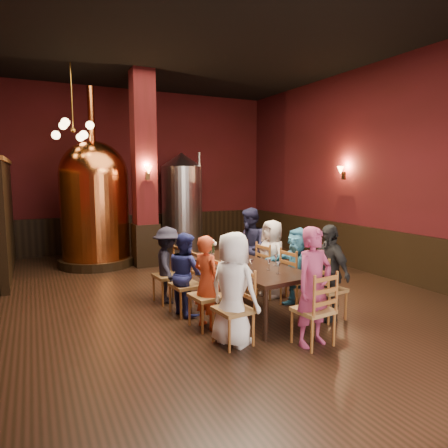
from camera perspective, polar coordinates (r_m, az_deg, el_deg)
name	(u,v)px	position (r m, az deg, el deg)	size (l,w,h in m)	color
room	(203,169)	(6.95, -3.08, 7.88)	(10.00, 10.02, 4.50)	black
wainscot_right	(369,250)	(9.38, 19.95, -3.47)	(0.08, 9.90, 1.00)	black
wainscot_back	(137,232)	(11.80, -12.37, -1.11)	(7.90, 0.08, 1.00)	black
column	(144,170)	(9.52, -11.36, 7.55)	(0.58, 0.58, 4.50)	#460F13
partition	(6,219)	(9.67, -28.69, 0.57)	(0.22, 3.50, 2.40)	black
pendant_cluster	(73,130)	(9.40, -20.74, 12.43)	(0.90, 0.90, 1.70)	#A57226
sconce_wall	(344,172)	(9.77, 16.75, 7.08)	(0.20, 0.20, 0.36)	black
sconce_column	(147,172)	(9.23, -10.88, 7.27)	(0.20, 0.20, 0.36)	black
dining_table	(243,268)	(6.35, 2.74, -6.25)	(1.26, 2.50, 0.75)	black
chair_0	(233,309)	(5.16, 1.31, -12.06)	(0.46, 0.46, 0.92)	brown
person_0	(233,289)	(5.08, 1.32, -9.25)	(0.71, 0.46, 1.45)	white
chair_1	(207,296)	(5.71, -2.46, -10.18)	(0.46, 0.46, 0.92)	brown
person_1	(207,282)	(5.65, -2.47, -8.25)	(0.48, 0.32, 1.32)	#D04623
chair_2	(186,285)	(6.26, -5.49, -8.62)	(0.46, 0.46, 0.92)	brown
person_2	(186,274)	(6.22, -5.51, -7.05)	(0.62, 0.30, 1.27)	navy
chair_3	(168,275)	(6.85, -8.03, -7.29)	(0.46, 0.46, 0.92)	brown
person_3	(168,265)	(6.81, -8.06, -5.79)	(0.83, 0.48, 1.29)	black
chair_4	(328,289)	(6.22, 14.65, -8.94)	(0.46, 0.46, 0.92)	brown
person_4	(329,272)	(6.16, 14.72, -6.65)	(0.84, 0.35, 1.43)	black
chair_5	(297,279)	(6.68, 10.43, -7.71)	(0.46, 0.46, 0.92)	brown
person_5	(298,267)	(6.63, 10.46, -6.09)	(1.21, 0.39, 1.31)	teal
chair_6	(272,271)	(7.16, 6.83, -6.63)	(0.46, 0.46, 0.92)	brown
person_6	(272,258)	(7.11, 6.86, -4.90)	(0.67, 0.43, 1.36)	beige
chair_7	(250,263)	(7.68, 3.67, -5.65)	(0.46, 0.46, 0.92)	brown
person_7	(250,248)	(7.62, 3.69, -3.42)	(0.74, 0.37, 1.53)	#191932
chair_8	(313,309)	(5.27, 12.62, -11.83)	(0.46, 0.46, 0.92)	brown
person_8	(314,287)	(5.18, 12.71, -8.72)	(0.55, 0.36, 1.51)	#913055
copper_kettle	(95,202)	(9.85, -17.99, 3.01)	(1.84, 1.84, 4.14)	black
steel_vessel	(182,202)	(11.40, -6.00, 3.17)	(1.43, 1.43, 2.75)	#B2B2B7
rose_vase	(212,245)	(6.81, -1.74, -2.99)	(0.19, 0.19, 0.32)	white
wine_glass_0	(222,250)	(7.00, -0.25, -3.76)	(0.07, 0.07, 0.17)	white
wine_glass_1	(245,252)	(6.82, 3.05, -4.06)	(0.07, 0.07, 0.17)	white
wine_glass_2	(247,260)	(6.23, 3.30, -5.14)	(0.07, 0.07, 0.17)	white
wine_glass_3	(269,265)	(5.94, 6.44, -5.78)	(0.07, 0.07, 0.17)	white
wine_glass_4	(278,268)	(5.74, 7.78, -6.25)	(0.07, 0.07, 0.17)	white
wine_glass_5	(276,261)	(6.22, 7.43, -5.19)	(0.07, 0.07, 0.17)	white
wine_glass_6	(234,259)	(6.27, 1.48, -5.06)	(0.07, 0.07, 0.17)	white
wine_glass_7	(251,265)	(5.89, 3.91, -5.87)	(0.07, 0.07, 0.17)	white
wine_glass_8	(204,254)	(6.67, -2.83, -4.32)	(0.07, 0.07, 0.17)	white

